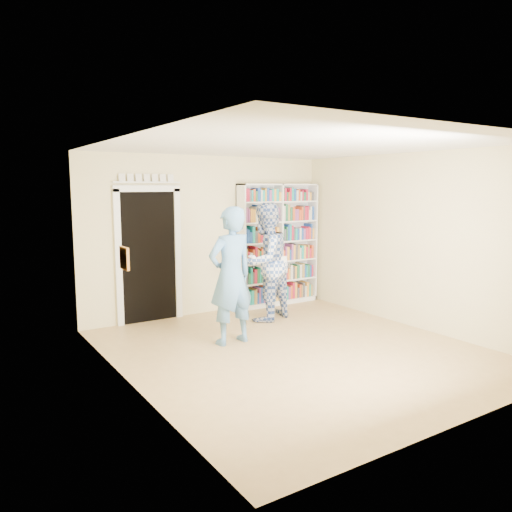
{
  "coord_description": "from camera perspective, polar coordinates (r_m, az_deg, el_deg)",
  "views": [
    {
      "loc": [
        -3.94,
        -5.14,
        2.18
      ],
      "look_at": [
        -0.06,
        0.9,
        1.18
      ],
      "focal_mm": 35.0,
      "sensor_mm": 36.0,
      "label": 1
    }
  ],
  "objects": [
    {
      "name": "doorway",
      "position": [
        8.19,
        -12.17,
        0.74
      ],
      "size": [
        1.1,
        0.08,
        2.43
      ],
      "color": "black",
      "rests_on": "floor"
    },
    {
      "name": "paper_sheet",
      "position": [
        8.03,
        2.94,
        -1.04
      ],
      "size": [
        0.2,
        0.02,
        0.28
      ],
      "primitive_type": "cube",
      "rotation": [
        0.0,
        0.0,
        -0.07
      ],
      "color": "white",
      "rests_on": "man_plaid"
    },
    {
      "name": "wall_right",
      "position": [
        8.09,
        17.49,
        1.68
      ],
      "size": [
        0.0,
        5.0,
        5.0
      ],
      "primitive_type": "plane",
      "rotation": [
        1.57,
        0.0,
        -1.57
      ],
      "color": "beige",
      "rests_on": "floor"
    },
    {
      "name": "ceiling",
      "position": [
        6.5,
        4.86,
        12.5
      ],
      "size": [
        5.0,
        5.0,
        0.0
      ],
      "primitive_type": "plane",
      "rotation": [
        3.14,
        0.0,
        0.0
      ],
      "color": "white",
      "rests_on": "wall_back"
    },
    {
      "name": "wall_art",
      "position": [
        5.66,
        -14.8,
        -0.25
      ],
      "size": [
        0.03,
        0.25,
        0.25
      ],
      "primitive_type": "cube",
      "color": "brown",
      "rests_on": "wall_left"
    },
    {
      "name": "bookshelf",
      "position": [
        9.23,
        2.52,
        1.37
      ],
      "size": [
        1.62,
        0.3,
        2.23
      ],
      "rotation": [
        0.0,
        0.0,
        0.17
      ],
      "color": "white",
      "rests_on": "floor"
    },
    {
      "name": "man_plaid",
      "position": [
        8.12,
        1.05,
        -0.68
      ],
      "size": [
        1.12,
        1.0,
        1.93
      ],
      "primitive_type": "imported",
      "rotation": [
        0.0,
        0.0,
        3.47
      ],
      "color": "#304D93",
      "rests_on": "floor"
    },
    {
      "name": "wall_back",
      "position": [
        8.64,
        -5.41,
        2.38
      ],
      "size": [
        4.5,
        0.0,
        4.5
      ],
      "primitive_type": "plane",
      "rotation": [
        1.57,
        0.0,
        0.0
      ],
      "color": "beige",
      "rests_on": "floor"
    },
    {
      "name": "floor",
      "position": [
        6.83,
        4.6,
        -10.7
      ],
      "size": [
        5.0,
        5.0,
        0.0
      ],
      "primitive_type": "plane",
      "color": "#AA8552",
      "rests_on": "ground"
    },
    {
      "name": "wall_left",
      "position": [
        5.47,
        -14.33,
        -1.04
      ],
      "size": [
        0.0,
        5.0,
        5.0
      ],
      "primitive_type": "plane",
      "rotation": [
        1.57,
        0.0,
        1.57
      ],
      "color": "beige",
      "rests_on": "floor"
    },
    {
      "name": "man_blue",
      "position": [
        6.9,
        -2.89,
        -2.28
      ],
      "size": [
        0.74,
        0.52,
        1.92
      ],
      "primitive_type": "imported",
      "rotation": [
        0.0,
        0.0,
        3.23
      ],
      "color": "#5488BC",
      "rests_on": "floor"
    }
  ]
}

